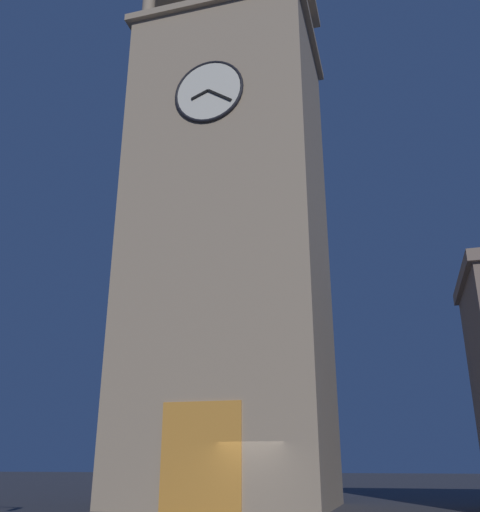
% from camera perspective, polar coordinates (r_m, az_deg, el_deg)
% --- Properties ---
extents(clocktower, '(9.54, 7.77, 30.74)m').
position_cam_1_polar(clocktower, '(27.89, -1.04, 2.28)').
color(clocktower, gray).
rests_on(clocktower, ground_plane).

